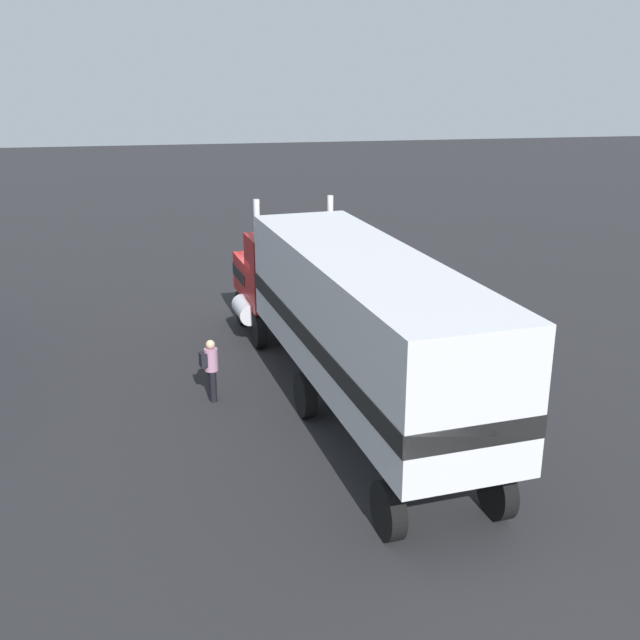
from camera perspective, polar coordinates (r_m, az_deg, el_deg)
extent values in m
plane|color=#232326|center=(24.58, -3.20, -0.70)|extent=(120.00, 120.00, 0.00)
cube|color=silver|center=(22.94, 6.37, -2.23)|extent=(4.40, 0.48, 0.01)
cube|color=silver|center=(27.52, 8.25, 1.28)|extent=(4.37, 0.83, 0.01)
cube|color=#B21919|center=(24.68, -3.25, 3.52)|extent=(2.08, 2.70, 1.20)
cube|color=#B21919|center=(23.06, -2.28, 3.73)|extent=(1.69, 2.65, 2.20)
cube|color=silver|center=(25.57, -3.78, 4.04)|extent=(0.33, 2.09, 1.08)
cube|color=black|center=(24.67, -3.25, 3.65)|extent=(2.09, 2.74, 0.36)
cylinder|color=silver|center=(22.14, -4.68, 4.65)|extent=(0.18, 0.18, 3.40)
cylinder|color=silver|center=(22.71, 0.76, 5.07)|extent=(0.18, 0.18, 3.40)
cube|color=silver|center=(17.11, 3.33, 0.26)|extent=(10.73, 3.83, 2.80)
cube|color=black|center=(17.25, 3.31, -1.06)|extent=(10.74, 3.87, 0.44)
cylinder|color=silver|center=(23.52, -5.57, 0.77)|extent=(1.37, 0.79, 0.64)
cylinder|color=black|center=(25.06, -5.81, 0.94)|extent=(1.13, 0.43, 1.10)
cylinder|color=black|center=(25.56, -0.98, 1.40)|extent=(1.13, 0.43, 1.10)
cylinder|color=black|center=(22.92, -4.61, -0.73)|extent=(1.13, 0.43, 1.10)
cylinder|color=black|center=(23.48, 0.62, -0.20)|extent=(1.13, 0.43, 1.10)
cylinder|color=black|center=(18.47, -1.11, -5.61)|extent=(1.13, 0.43, 1.10)
cylinder|color=black|center=(19.15, 5.24, -4.77)|extent=(1.13, 0.43, 1.10)
cylinder|color=black|center=(14.11, 5.13, -13.99)|extent=(1.13, 0.43, 1.10)
cylinder|color=black|center=(14.99, 13.12, -12.33)|extent=(1.13, 0.43, 1.10)
cylinder|color=black|center=(19.59, -8.12, -4.78)|extent=(0.18, 0.18, 0.82)
cylinder|color=black|center=(19.46, -8.00, -4.94)|extent=(0.18, 0.18, 0.82)
cylinder|color=#A5728C|center=(19.26, -8.15, -2.95)|extent=(0.34, 0.34, 0.58)
sphere|color=tan|center=(19.11, -8.21, -1.82)|extent=(0.23, 0.23, 0.23)
cube|color=black|center=(19.20, -8.73, -2.95)|extent=(0.29, 0.22, 0.36)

